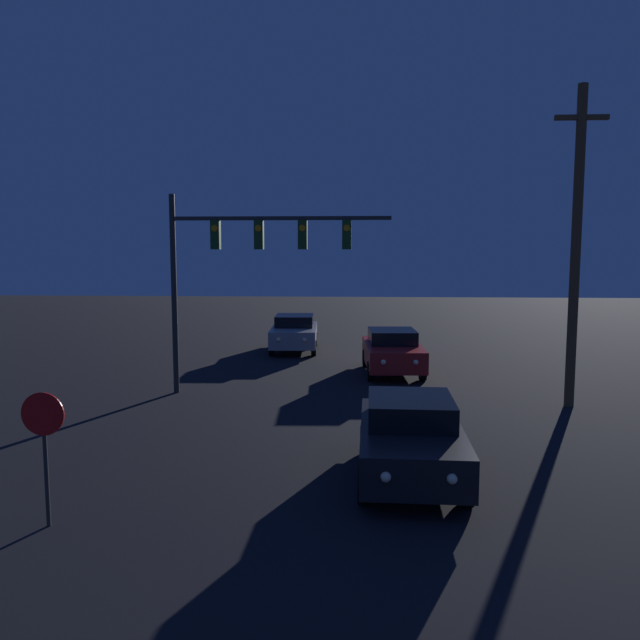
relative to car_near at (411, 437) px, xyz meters
The scene contains 6 objects.
car_near is the anchor object (origin of this frame).
car_mid 10.77m from the car_near, 88.66° to the left, with size 2.22×4.42×1.61m.
car_far 16.26m from the car_near, 103.94° to the left, with size 2.20×4.41×1.61m.
traffic_signal_mast 9.28m from the car_near, 123.01° to the left, with size 6.92×0.30×6.31m.
stop_sign 6.77m from the car_near, 157.16° to the right, with size 0.72×0.07×2.28m.
utility_pole 8.90m from the car_near, 49.73° to the left, with size 1.48×0.28×9.19m.
Camera 1 is at (0.92, -1.00, 4.58)m, focal length 35.00 mm.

